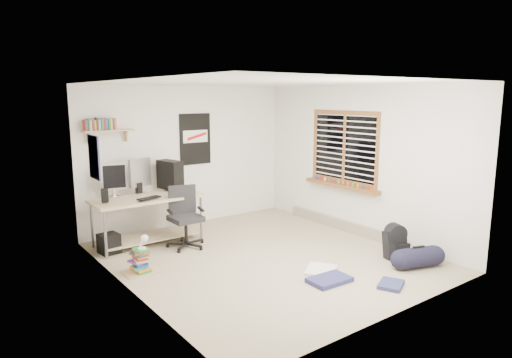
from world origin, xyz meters
TOP-DOWN VIEW (x-y plane):
  - floor at (0.00, 0.00)m, footprint 4.00×4.50m
  - ceiling at (0.00, 0.00)m, footprint 4.00×4.50m
  - back_wall at (0.00, 2.25)m, footprint 4.00×0.01m
  - left_wall at (-2.00, 0.00)m, footprint 0.01×4.50m
  - right_wall at (2.00, 0.00)m, footprint 0.01×4.50m
  - desk at (-1.08, 1.62)m, footprint 1.71×0.79m
  - monitor_left at (-1.49, 1.93)m, footprint 0.39×0.18m
  - monitor_right at (-1.05, 1.91)m, footprint 0.43×0.23m
  - pc_tower at (-0.53, 1.89)m, footprint 0.32×0.50m
  - keyboard at (-1.13, 1.41)m, footprint 0.39×0.22m
  - speaker_left at (-1.75, 1.59)m, footprint 0.12×0.12m
  - speaker_right at (-1.10, 1.88)m, footprint 0.10×0.10m
  - office_chair at (-0.69, 1.08)m, footprint 0.76×0.76m
  - wall_shelf at (-1.45, 2.14)m, footprint 0.80×0.22m
  - poster_back_wall at (0.15, 2.23)m, footprint 0.62×0.03m
  - poster_left_wall at (-1.99, 1.20)m, footprint 0.02×0.42m
  - window at (1.95, 0.30)m, footprint 0.10×1.50m
  - baseboard_heater at (1.96, 0.30)m, footprint 0.08×2.50m
  - backpack at (1.51, -1.16)m, footprint 0.37×0.34m
  - duffel_bag at (1.45, -1.59)m, footprint 0.36×0.36m
  - tshirt at (0.28, -0.91)m, footprint 0.59×0.57m
  - jeans_a at (0.12, -1.22)m, footprint 0.55×0.36m
  - jeans_b at (0.63, -1.77)m, footprint 0.44×0.40m
  - book_stack at (-1.67, 0.52)m, footprint 0.45×0.37m
  - desk_lamp at (-1.65, 0.50)m, footprint 0.15×0.21m
  - subwoofer at (-1.75, 1.52)m, footprint 0.30×0.30m

SIDE VIEW (x-z plane):
  - floor at x=0.00m, z-range -0.01..0.00m
  - tshirt at x=0.28m, z-range 0.00..0.04m
  - jeans_b at x=0.63m, z-range 0.00..0.05m
  - jeans_a at x=0.12m, z-range 0.00..0.06m
  - baseboard_heater at x=1.96m, z-range 0.00..0.18m
  - duffel_bag at x=1.45m, z-range -0.14..0.42m
  - subwoofer at x=-1.75m, z-range -0.01..0.29m
  - book_stack at x=-1.67m, z-range 0.00..0.30m
  - backpack at x=1.51m, z-range 0.00..0.40m
  - desk at x=-1.08m, z-range -0.02..0.75m
  - desk_lamp at x=-1.65m, z-range 0.29..0.47m
  - office_chair at x=-0.69m, z-range 0.01..0.97m
  - keyboard at x=-1.13m, z-range 0.77..0.79m
  - speaker_right at x=-1.10m, z-range 0.77..0.94m
  - speaker_left at x=-1.75m, z-range 0.77..0.97m
  - monitor_left at x=-1.49m, z-range 0.77..1.19m
  - monitor_right at x=-1.05m, z-range 0.77..1.23m
  - pc_tower at x=-0.53m, z-range 0.77..1.25m
  - back_wall at x=0.00m, z-range 0.00..2.50m
  - left_wall at x=-2.00m, z-range 0.00..2.50m
  - right_wall at x=2.00m, z-range 0.00..2.50m
  - window at x=1.95m, z-range 0.82..2.08m
  - poster_left_wall at x=-1.99m, z-range 1.20..1.80m
  - poster_back_wall at x=0.15m, z-range 1.09..2.01m
  - wall_shelf at x=-1.45m, z-range 1.66..1.90m
  - ceiling at x=0.00m, z-range 2.50..2.51m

